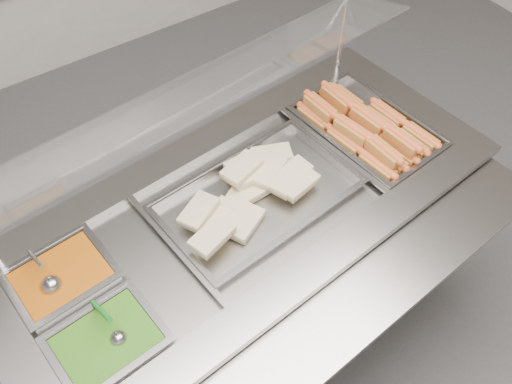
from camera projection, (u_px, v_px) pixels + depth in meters
ground at (279, 373)px, 2.41m from camera, size 6.00×6.00×0.00m
steam_counter at (247, 271)px, 2.24m from camera, size 1.84×0.94×0.85m
tray_rail at (346, 309)px, 1.71m from camera, size 1.72×0.49×0.05m
sneeze_guard at (201, 92)px, 1.76m from camera, size 1.58×0.41×0.42m
pan_hotdogs at (365, 133)px, 2.19m from camera, size 0.37×0.55×0.09m
pan_wraps at (258, 199)px, 1.96m from camera, size 0.67×0.43×0.07m
pan_beans at (64, 282)px, 1.76m from camera, size 0.30×0.25×0.09m
pan_peas at (109, 346)px, 1.63m from camera, size 0.30×0.25×0.09m
hotdogs_in_buns at (365, 128)px, 2.14m from camera, size 0.33×0.50×0.11m
tortilla_wraps at (252, 189)px, 1.94m from camera, size 0.55×0.34×0.09m
ladle at (51, 284)px, 1.71m from camera, size 0.07×0.18×0.14m
serving_spoon at (116, 334)px, 1.60m from camera, size 0.05×0.17×0.13m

